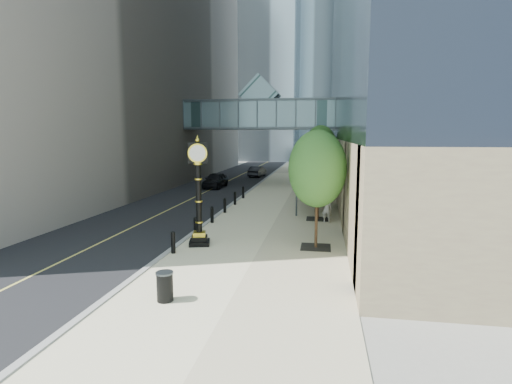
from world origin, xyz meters
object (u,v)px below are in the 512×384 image
street_clock (199,199)px  pedestrian (327,209)px  car_near (215,180)px  trash_bin (165,287)px  car_far (257,171)px

street_clock → pedestrian: street_clock is taller
car_near → trash_bin: bearing=-76.3°
pedestrian → street_clock: bearing=53.6°
trash_bin → car_far: (-3.41, 39.00, 0.18)m
street_clock → trash_bin: (0.92, -6.55, -1.77)m
trash_bin → pedestrian: pedestrian is taller
car_near → street_clock: bearing=-75.1°
car_far → car_near: bearing=84.9°
trash_bin → car_far: 39.15m
trash_bin → car_far: car_far is taller
street_clock → pedestrian: (6.11, 6.07, -1.39)m
street_clock → car_far: 32.58m
pedestrian → car_near: (-11.06, 15.01, -0.11)m
street_clock → car_near: 21.71m
street_clock → car_near: size_ratio=1.15×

